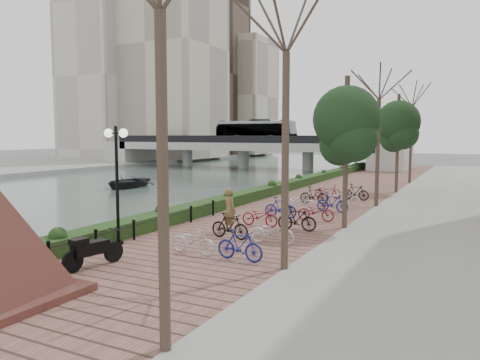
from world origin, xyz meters
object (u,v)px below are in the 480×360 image
Objects in this scene: motorcycle at (94,249)px; lamppost at (116,158)px; pedestrian at (230,210)px; boat at (127,182)px.

lamppost is at bearing 129.11° from motorcycle.
boat is (-17.55, 14.02, -0.91)m from pedestrian.
lamppost is 23.44m from boat.
lamppost reaches higher than pedestrian.
motorcycle is 0.96× the size of pedestrian.
boat is at bearing 140.03° from motorcycle.
lamppost is 2.45× the size of motorcycle.
lamppost is at bearing 79.93° from pedestrian.
motorcycle is at bearing -52.79° from boat.
pedestrian is 0.38× the size of boat.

